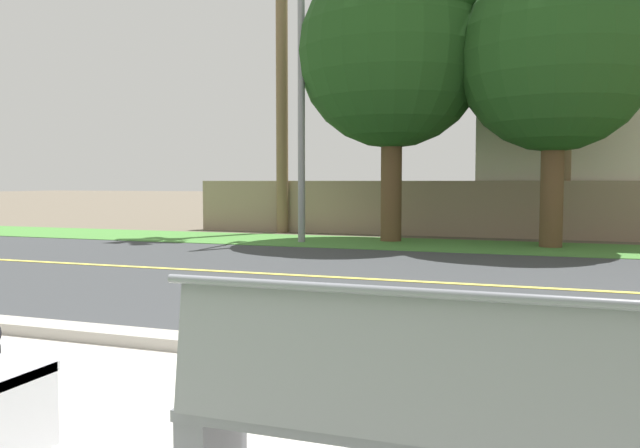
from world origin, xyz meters
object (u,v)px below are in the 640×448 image
at_px(shade_tree_far_left, 397,38).
at_px(shade_tree_left, 562,40).
at_px(streetlamp, 305,66).
at_px(bench_right, 419,425).

xyz_separation_m(shade_tree_far_left, shade_tree_left, (3.46, -0.22, -0.33)).
distance_m(streetlamp, shade_tree_left, 5.46).
bearing_deg(streetlamp, shade_tree_far_left, 18.75).
distance_m(bench_right, shade_tree_far_left, 13.03).
xyz_separation_m(streetlamp, shade_tree_far_left, (1.98, 0.67, 0.60)).
distance_m(shade_tree_far_left, shade_tree_left, 3.48).
bearing_deg(shade_tree_far_left, bench_right, -76.82).
relative_size(streetlamp, shade_tree_left, 1.06).
bearing_deg(streetlamp, shade_tree_left, 4.71).
relative_size(bench_right, shade_tree_far_left, 0.28).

